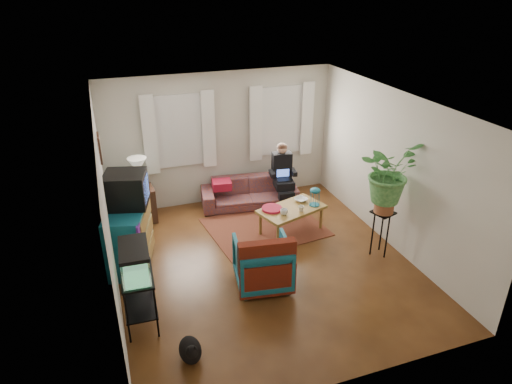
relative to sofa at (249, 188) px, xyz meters
name	(u,v)px	position (x,y,z in m)	size (l,w,h in m)	color
floor	(264,264)	(-0.43, -2.05, -0.37)	(4.50, 5.00, 0.01)	#4F2B14
ceiling	(266,105)	(-0.43, -2.05, 2.23)	(4.50, 5.00, 0.01)	white
wall_back	(220,139)	(-0.43, 0.45, 0.93)	(4.50, 0.01, 2.60)	silver
wall_front	(350,291)	(-0.43, -4.55, 0.93)	(4.50, 0.01, 2.60)	silver
wall_left	(107,215)	(-2.68, -2.05, 0.93)	(0.01, 5.00, 2.60)	silver
wall_right	(394,171)	(1.82, -2.05, 0.93)	(0.01, 5.00, 2.60)	silver
window_left	(179,131)	(-1.23, 0.43, 1.18)	(1.08, 0.04, 1.38)	white
window_right	(281,121)	(0.82, 0.43, 1.18)	(1.08, 0.04, 1.38)	white
curtains_left	(180,132)	(-1.23, 0.35, 1.18)	(1.36, 0.06, 1.50)	white
curtains_right	(282,122)	(0.82, 0.35, 1.18)	(1.36, 0.06, 1.50)	white
picture_frame	(100,148)	(-2.65, -1.20, 1.58)	(0.04, 0.32, 0.40)	#3D2616
area_rug	(265,227)	(-0.02, -0.96, -0.36)	(2.00, 1.60, 0.01)	brown
sofa	(249,188)	(0.00, 0.00, 0.00)	(1.88, 0.74, 0.74)	brown
seated_person	(283,177)	(0.67, -0.10, 0.19)	(0.47, 0.58, 1.12)	black
side_table	(142,205)	(-2.08, 0.05, -0.04)	(0.45, 0.45, 0.66)	#381D15
table_lamp	(139,174)	(-2.08, 0.05, 0.58)	(0.34, 0.34, 0.61)	white
dresser	(129,236)	(-2.42, -1.33, 0.13)	(0.55, 1.10, 0.99)	#116069
crt_tv	(126,189)	(-2.37, -1.22, 0.89)	(0.61, 0.55, 0.53)	black
aquarium_stand	(140,299)	(-2.43, -2.81, 0.03)	(0.39, 0.71, 0.79)	black
aquarium	(135,261)	(-2.43, -2.81, 0.63)	(0.35, 0.64, 0.42)	#7FD899
black_cat	(190,348)	(-1.97, -3.64, -0.19)	(0.27, 0.41, 0.35)	black
armchair	(262,261)	(-0.64, -2.52, 0.04)	(0.79, 0.74, 0.81)	#125D6D
serape_throw	(267,263)	(-0.68, -2.83, 0.20)	(0.81, 0.19, 0.67)	#9E0A0A
coffee_table	(291,220)	(0.37, -1.25, -0.13)	(1.16, 0.63, 0.48)	brown
cup_a	(284,212)	(0.15, -1.43, 0.16)	(0.13, 0.13, 0.10)	white
cup_b	(301,209)	(0.48, -1.42, 0.16)	(0.11, 0.11, 0.10)	beige
bowl	(301,200)	(0.64, -1.06, 0.14)	(0.23, 0.23, 0.06)	white
snack_tray	(272,209)	(0.02, -1.20, 0.13)	(0.36, 0.36, 0.04)	#B21414
birdcage	(315,197)	(0.80, -1.28, 0.28)	(0.19, 0.19, 0.34)	#115B6B
plant_stand	(380,233)	(1.45, -2.40, 0.03)	(0.33, 0.33, 0.79)	black
potted_plant	(388,181)	(1.45, -2.40, 0.96)	(0.90, 0.78, 1.00)	#599947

